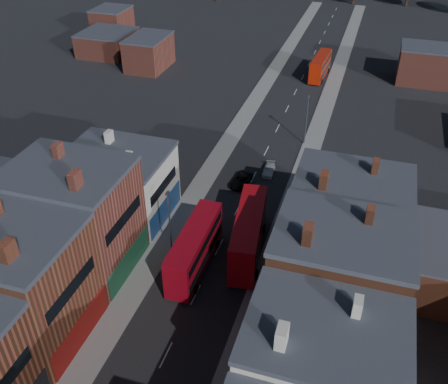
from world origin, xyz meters
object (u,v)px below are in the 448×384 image
Objects in this scene: bus_2 at (320,66)px; car_3 at (269,170)px; bus_0 at (195,248)px; car_2 at (241,180)px; bus_1 at (249,233)px.

car_3 is (-1.41, -39.20, -1.88)m from bus_2.
car_2 is (0.30, 17.72, -2.09)m from bus_0.
car_2 is at bearing 88.36° from bus_0.
bus_2 is at bearing 84.19° from car_3.
bus_2 is 2.78× the size of car_3.
car_2 is 1.22× the size of car_3.
bus_1 is 2.74× the size of car_2.
bus_1 reaches higher than bus_2.
bus_0 is at bearing -102.42° from car_3.
bus_2 is at bearing 84.90° from bus_0.
bus_0 is 6.44m from bus_1.
bus_0 is 2.53× the size of car_2.
bus_0 is 61.09m from bus_2.
bus_1 is at bearing -88.28° from car_3.
car_3 is (3.31, 21.71, -2.19)m from bus_0.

